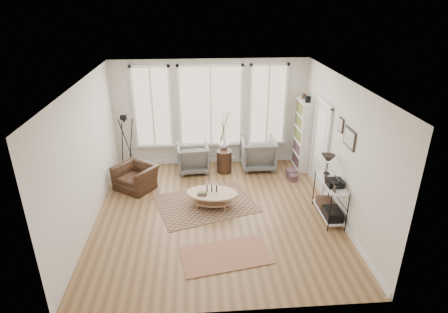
{
  "coord_description": "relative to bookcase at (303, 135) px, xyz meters",
  "views": [
    {
      "loc": [
        -0.37,
        -7.0,
        4.46
      ],
      "look_at": [
        0.2,
        0.6,
        1.1
      ],
      "focal_mm": 30.0,
      "sensor_mm": 36.0,
      "label": 1
    }
  ],
  "objects": [
    {
      "name": "book_stack_far",
      "position": [
        -0.39,
        -0.77,
        -0.88
      ],
      "size": [
        0.22,
        0.26,
        0.16
      ],
      "primitive_type": "cube",
      "rotation": [
        0.0,
        0.0,
        0.12
      ],
      "color": "brown",
      "rests_on": "ground"
    },
    {
      "name": "rug_main",
      "position": [
        -2.68,
        -1.79,
        -0.95
      ],
      "size": [
        2.52,
        2.18,
        0.01
      ],
      "primitive_type": "cube",
      "rotation": [
        0.0,
        0.0,
        0.31
      ],
      "color": "brown",
      "rests_on": "ground"
    },
    {
      "name": "side_table",
      "position": [
        -2.12,
        -0.14,
        -0.14
      ],
      "size": [
        0.4,
        0.4,
        1.7
      ],
      "color": "#372014",
      "rests_on": "ground"
    },
    {
      "name": "coffee_table",
      "position": [
        -2.53,
        -1.92,
        -0.68
      ],
      "size": [
        1.25,
        0.91,
        0.52
      ],
      "color": "tan",
      "rests_on": "ground"
    },
    {
      "name": "tripod_camera",
      "position": [
        -4.68,
        0.05,
        -0.22
      ],
      "size": [
        0.56,
        0.56,
        1.59
      ],
      "color": "black",
      "rests_on": "ground"
    },
    {
      "name": "bookcase",
      "position": [
        0.0,
        0.0,
        0.0
      ],
      "size": [
        0.31,
        0.85,
        2.06
      ],
      "color": "white",
      "rests_on": "ground"
    },
    {
      "name": "wall_art",
      "position": [
        0.14,
        -2.49,
        0.92
      ],
      "size": [
        0.04,
        0.88,
        0.44
      ],
      "color": "black",
      "rests_on": "ground"
    },
    {
      "name": "armchair_right",
      "position": [
        -1.18,
        0.05,
        -0.54
      ],
      "size": [
        0.9,
        0.93,
        0.84
      ],
      "primitive_type": "imported",
      "rotation": [
        0.0,
        0.0,
        3.15
      ],
      "color": "slate",
      "rests_on": "ground"
    },
    {
      "name": "book_stack_near",
      "position": [
        -0.39,
        -0.51,
        -0.86
      ],
      "size": [
        0.25,
        0.31,
        0.18
      ],
      "primitive_type": "cube",
      "rotation": [
        0.0,
        0.0,
        -0.08
      ],
      "color": "brown",
      "rests_on": "ground"
    },
    {
      "name": "rug_runner",
      "position": [
        -2.36,
        -3.67,
        -0.94
      ],
      "size": [
        1.75,
        1.18,
        0.01
      ],
      "primitive_type": "cube",
      "rotation": [
        0.0,
        0.0,
        0.19
      ],
      "color": "maroon",
      "rests_on": "ground"
    },
    {
      "name": "accent_chair",
      "position": [
        -4.35,
        -0.9,
        -0.66
      ],
      "size": [
        1.21,
        1.19,
        0.6
      ],
      "primitive_type": "imported",
      "rotation": [
        0.0,
        0.0,
        -0.63
      ],
      "color": "#372014",
      "rests_on": "ground"
    },
    {
      "name": "bay_window",
      "position": [
        -2.44,
        0.49,
        0.65
      ],
      "size": [
        4.14,
        0.12,
        2.24
      ],
      "color": "#D1AF86",
      "rests_on": "ground"
    },
    {
      "name": "low_shelf",
      "position": [
        -0.06,
        -2.52,
        -0.44
      ],
      "size": [
        0.38,
        1.08,
        1.3
      ],
      "color": "white",
      "rests_on": "ground"
    },
    {
      "name": "armchair_left",
      "position": [
        -2.95,
        -0.03,
        -0.58
      ],
      "size": [
        0.88,
        0.9,
        0.76
      ],
      "primitive_type": "imported",
      "rotation": [
        0.0,
        0.0,
        3.22
      ],
      "color": "slate",
      "rests_on": "ground"
    },
    {
      "name": "door",
      "position": [
        0.13,
        -1.08,
        0.17
      ],
      "size": [
        0.09,
        1.06,
        2.22
      ],
      "color": "silver",
      "rests_on": "ground"
    },
    {
      "name": "vase",
      "position": [
        -2.11,
        0.05,
        -0.22
      ],
      "size": [
        0.27,
        0.27,
        0.26
      ],
      "primitive_type": "imported",
      "rotation": [
        0.0,
        0.0,
        -0.05
      ],
      "color": "silver",
      "rests_on": "side_table"
    },
    {
      "name": "room",
      "position": [
        -2.42,
        -2.2,
        0.47
      ],
      "size": [
        5.5,
        5.54,
        2.9
      ],
      "color": "olive",
      "rests_on": "ground"
    }
  ]
}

